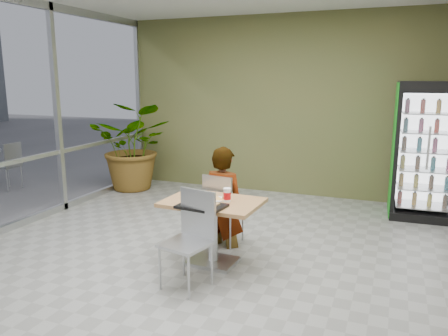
{
  "coord_description": "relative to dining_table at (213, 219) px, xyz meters",
  "views": [
    {
      "loc": [
        1.94,
        -4.22,
        2.1
      ],
      "look_at": [
        -0.02,
        0.71,
        1.0
      ],
      "focal_mm": 35.0,
      "sensor_mm": 36.0,
      "label": 1
    }
  ],
  "objects": [
    {
      "name": "chair_near",
      "position": [
        0.0,
        -0.54,
        0.04
      ],
      "size": [
        0.52,
        0.53,
        0.99
      ],
      "rotation": [
        0.0,
        0.0,
        -0.23
      ],
      "color": "#ABADAF",
      "rests_on": "ground"
    },
    {
      "name": "seated_woman",
      "position": [
        -0.11,
        0.6,
        -0.05
      ],
      "size": [
        0.62,
        0.44,
        1.57
      ],
      "primitive_type": "imported",
      "rotation": [
        0.0,
        0.0,
        3.02
      ],
      "color": "black",
      "rests_on": "ground"
    },
    {
      "name": "pizza_plate",
      "position": [
        0.02,
        0.04,
        0.23
      ],
      "size": [
        0.32,
        0.25,
        0.03
      ],
      "color": "white",
      "rests_on": "dining_table"
    },
    {
      "name": "room_envelope",
      "position": [
        -0.08,
        -0.11,
        1.06
      ],
      "size": [
        6.0,
        7.0,
        3.2
      ],
      "primitive_type": null,
      "color": "beige",
      "rests_on": "ground"
    },
    {
      "name": "soda_cup",
      "position": [
        0.17,
        0.03,
        0.29
      ],
      "size": [
        0.09,
        0.09,
        0.15
      ],
      "color": "white",
      "rests_on": "dining_table"
    },
    {
      "name": "chair_far",
      "position": [
        -0.13,
        0.56,
        0.0
      ],
      "size": [
        0.45,
        0.46,
        0.92
      ],
      "rotation": [
        0.0,
        0.0,
        3.02
      ],
      "color": "#ABADAF",
      "rests_on": "ground"
    },
    {
      "name": "potted_plant",
      "position": [
        -2.73,
        2.64,
        0.29
      ],
      "size": [
        1.77,
        1.62,
        1.66
      ],
      "primitive_type": "imported",
      "rotation": [
        0.0,
        0.0,
        0.25
      ],
      "color": "#28652E",
      "rests_on": "ground"
    },
    {
      "name": "dining_table",
      "position": [
        0.0,
        0.0,
        0.0
      ],
      "size": [
        1.1,
        0.79,
        0.75
      ],
      "rotation": [
        0.0,
        0.0,
        -0.04
      ],
      "color": "#AA8349",
      "rests_on": "ground"
    },
    {
      "name": "beverage_fridge",
      "position": [
        2.29,
        2.75,
        0.49
      ],
      "size": [
        0.97,
        0.76,
        2.05
      ],
      "rotation": [
        0.0,
        0.0,
        0.05
      ],
      "color": "black",
      "rests_on": "ground"
    },
    {
      "name": "napkin_stack",
      "position": [
        -0.2,
        -0.16,
        0.22
      ],
      "size": [
        0.19,
        0.19,
        0.02
      ],
      "primitive_type": "cube",
      "rotation": [
        0.0,
        0.0,
        0.16
      ],
      "color": "white",
      "rests_on": "dining_table"
    },
    {
      "name": "ground",
      "position": [
        -0.08,
        -0.11,
        -0.54
      ],
      "size": [
        7.0,
        7.0,
        0.0
      ],
      "primitive_type": "plane",
      "color": "gray",
      "rests_on": "ground"
    },
    {
      "name": "cafeteria_tray",
      "position": [
        -0.01,
        -0.28,
        0.23
      ],
      "size": [
        0.52,
        0.41,
        0.03
      ],
      "primitive_type": "cube",
      "rotation": [
        0.0,
        0.0,
        -0.11
      ],
      "color": "black",
      "rests_on": "dining_table"
    }
  ]
}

